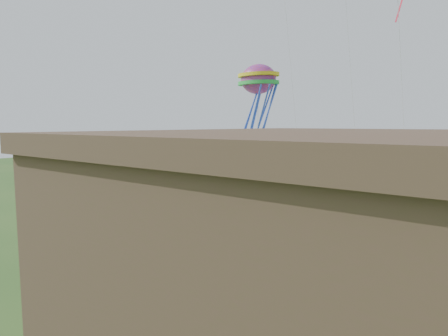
{
  "coord_description": "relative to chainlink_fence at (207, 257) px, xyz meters",
  "views": [
    {
      "loc": [
        13.44,
        -9.44,
        7.56
      ],
      "look_at": [
        -0.46,
        8.0,
        5.1
      ],
      "focal_mm": 32.0,
      "sensor_mm": 36.0,
      "label": 1
    }
  ],
  "objects": [
    {
      "name": "chainlink_fence",
      "position": [
        0.0,
        0.0,
        0.0
      ],
      "size": [
        36.2,
        0.2,
        1.25
      ],
      "primitive_type": null,
      "color": "#4A382A",
      "rests_on": "ground"
    },
    {
      "name": "picnic_table",
      "position": [
        2.74,
        -1.0,
        -0.18
      ],
      "size": [
        1.78,
        1.35,
        0.75
      ],
      "primitive_type": null,
      "rotation": [
        0.0,
        0.0,
        -0.01
      ],
      "color": "brown",
      "rests_on": "ground"
    },
    {
      "name": "octopus_kite",
      "position": [
        -1.56,
        7.03,
        8.38
      ],
      "size": [
        3.05,
        2.19,
        6.19
      ],
      "primitive_type": null,
      "rotation": [
        0.0,
        0.0,
        -0.02
      ],
      "color": "#ED4425"
    },
    {
      "name": "ground",
      "position": [
        0.0,
        -6.0,
        -0.55
      ],
      "size": [
        160.0,
        160.0,
        0.0
      ],
      "primitive_type": "plane",
      "color": "#29531C",
      "rests_on": "ground"
    },
    {
      "name": "ocean",
      "position": [
        0.0,
        60.0,
        -0.55
      ],
      "size": [
        160.0,
        68.0,
        0.02
      ],
      "primitive_type": "cube",
      "color": "slate",
      "rests_on": "ground"
    },
    {
      "name": "sand_beach",
      "position": [
        0.0,
        16.0,
        -0.55
      ],
      "size": [
        72.0,
        20.0,
        0.02
      ],
      "primitive_type": "cube",
      "color": "tan",
      "rests_on": "ground"
    }
  ]
}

